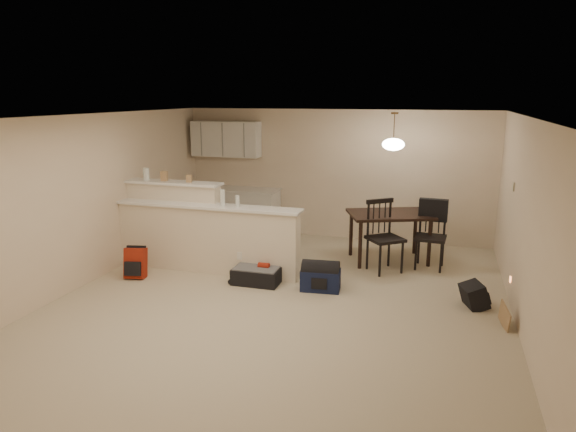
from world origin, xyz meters
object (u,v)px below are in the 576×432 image
at_px(dining_chair_near, 385,237).
at_px(suitcase, 257,275).
at_px(red_backpack, 136,263).
at_px(navy_duffel, 320,280).
at_px(dining_chair_far, 431,236).
at_px(dining_table, 390,219).
at_px(black_daypack, 474,296).
at_px(pendant_lamp, 393,144).

xyz_separation_m(dining_chair_near, suitcase, (-1.77, -1.09, -0.46)).
bearing_deg(dining_chair_near, suitcase, 172.91).
relative_size(red_backpack, navy_duffel, 0.83).
bearing_deg(navy_duffel, suitcase, 173.94).
bearing_deg(dining_chair_far, dining_chair_near, -147.82).
xyz_separation_m(dining_table, navy_duffel, (-0.79, -1.66, -0.58)).
distance_m(suitcase, red_backpack, 1.91).
bearing_deg(black_daypack, red_backpack, 74.05).
bearing_deg(red_backpack, dining_chair_far, 10.07).
bearing_deg(suitcase, pendant_lamp, 42.65).
relative_size(dining_chair_near, black_daypack, 3.21).
height_order(dining_chair_far, black_daypack, dining_chair_far).
distance_m(dining_chair_near, navy_duffel, 1.41).
distance_m(dining_chair_near, suitcase, 2.13).
distance_m(pendant_lamp, suitcase, 3.07).
bearing_deg(dining_chair_far, pendant_lamp, 167.15).
distance_m(red_backpack, navy_duffel, 2.88).
relative_size(dining_table, pendant_lamp, 2.53).
relative_size(dining_table, dining_chair_near, 1.36).
bearing_deg(dining_chair_far, red_backpack, -153.90).
xyz_separation_m(pendant_lamp, red_backpack, (-3.65, -1.98, -1.76)).
relative_size(pendant_lamp, dining_chair_near, 0.54).
bearing_deg(dining_table, black_daypack, -73.89).
relative_size(dining_chair_far, red_backpack, 2.34).
relative_size(dining_chair_far, navy_duffel, 1.94).
distance_m(dining_table, navy_duffel, 1.93).
height_order(pendant_lamp, dining_chair_near, pendant_lamp).
distance_m(navy_duffel, black_daypack, 2.10).
height_order(red_backpack, navy_duffel, red_backpack).
height_order(suitcase, red_backpack, red_backpack).
height_order(dining_chair_far, red_backpack, dining_chair_far).
distance_m(dining_table, black_daypack, 2.19).
xyz_separation_m(pendant_lamp, dining_chair_far, (0.68, -0.20, -1.44)).
xyz_separation_m(dining_chair_near, black_daypack, (1.31, -1.09, -0.42)).
relative_size(dining_table, suitcase, 2.25).
relative_size(red_backpack, black_daypack, 1.30).
bearing_deg(suitcase, dining_table, 42.65).
xyz_separation_m(pendant_lamp, dining_chair_near, (-0.00, -0.57, -1.41)).
height_order(pendant_lamp, red_backpack, pendant_lamp).
bearing_deg(pendant_lamp, red_backpack, -151.54).
xyz_separation_m(pendant_lamp, navy_duffel, (-0.79, -1.66, -1.84)).
distance_m(pendant_lamp, black_daypack, 2.80).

